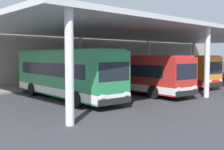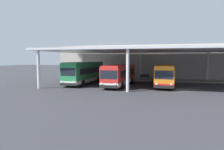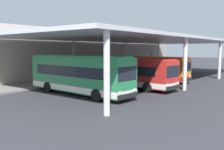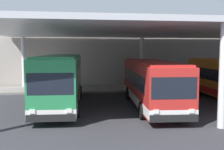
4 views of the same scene
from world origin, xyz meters
name	(u,v)px [view 1 (image 1 of 4)]	position (x,y,z in m)	size (l,w,h in m)	color
ground_plane	(214,88)	(0.00, 0.00, 0.00)	(200.00, 200.00, 0.00)	#333338
platform_kerb	(128,79)	(0.00, 11.75, 0.09)	(42.00, 4.50, 0.18)	gray
station_building_facade	(111,53)	(0.00, 15.00, 3.47)	(48.00, 1.60, 6.94)	#ADA399
canopy_shelter	(169,36)	(0.00, 5.50, 5.31)	(40.00, 17.00, 5.55)	silver
bus_nearest_bay	(65,74)	(-14.38, 4.19, 1.84)	(3.13, 11.45, 3.57)	#28844C
bus_second_bay	(136,73)	(-8.23, 2.84, 1.66)	(3.31, 10.69, 3.17)	red
bus_middle_bay	(169,70)	(-1.59, 4.19, 1.66)	(3.04, 10.63, 3.17)	orange
bench_waiting	(96,77)	(-5.21, 11.82, 0.66)	(1.80, 0.45, 0.92)	#383D47
trash_bin	(79,78)	(-7.51, 12.06, 0.68)	(0.52, 0.52, 0.98)	#236638
banner_sign	(182,63)	(11.09, 10.94, 1.98)	(0.70, 0.12, 3.20)	#B2B2B7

